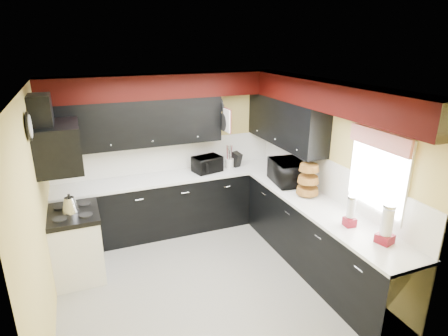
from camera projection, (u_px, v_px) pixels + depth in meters
name	position (u px, v px, depth m)	size (l,w,h in m)	color
ground	(205.00, 280.00, 4.90)	(3.60, 3.60, 0.00)	gray
wall_back	(168.00, 152.00, 6.07)	(3.60, 0.06, 2.50)	#E0C666
wall_right	(328.00, 173.00, 5.12)	(0.06, 3.60, 2.50)	#E0C666
wall_left	(38.00, 217.00, 3.86)	(0.06, 3.60, 2.50)	#E0C666
ceiling	(202.00, 86.00, 4.08)	(3.60, 3.60, 0.06)	white
cab_back	(175.00, 204.00, 6.07)	(3.60, 0.60, 0.90)	black
cab_right	(318.00, 239.00, 5.01)	(0.60, 3.00, 0.90)	black
counter_back	(173.00, 177.00, 5.91)	(3.62, 0.64, 0.04)	white
counter_right	(321.00, 207.00, 4.86)	(0.64, 3.02, 0.04)	white
splash_back	(168.00, 156.00, 6.08)	(3.60, 0.02, 0.50)	white
splash_right	(327.00, 177.00, 5.14)	(0.02, 3.60, 0.50)	white
upper_back	(136.00, 123.00, 5.56)	(2.60, 0.35, 0.70)	black
upper_right	(285.00, 122.00, 5.67)	(0.35, 1.80, 0.70)	black
soffit_back	(167.00, 86.00, 5.55)	(3.60, 0.36, 0.35)	black
soffit_right	(333.00, 96.00, 4.55)	(0.36, 3.24, 0.35)	black
stove	(78.00, 246.00, 4.89)	(0.60, 0.75, 0.86)	white
cooktop	(73.00, 214.00, 4.74)	(0.62, 0.77, 0.06)	black
hood	(58.00, 147.00, 4.43)	(0.50, 0.78, 0.55)	black
hood_duct	(41.00, 112.00, 4.24)	(0.24, 0.40, 0.40)	black
window	(378.00, 173.00, 4.23)	(0.03, 0.86, 0.96)	white
valance	(379.00, 140.00, 4.08)	(0.04, 0.88, 0.20)	red
pan_top	(220.00, 105.00, 5.89)	(0.03, 0.22, 0.40)	black
pan_mid	(223.00, 122.00, 5.86)	(0.03, 0.28, 0.46)	black
pan_low	(217.00, 121.00, 6.09)	(0.03, 0.24, 0.42)	black
cut_board	(227.00, 120.00, 5.74)	(0.03, 0.26, 0.35)	white
baskets	(308.00, 179.00, 5.09)	(0.27, 0.27, 0.50)	brown
clock	(29.00, 126.00, 3.79)	(0.03, 0.30, 0.30)	black
deco_plate	(351.00, 104.00, 4.47)	(0.03, 0.24, 0.24)	white
toaster_oven	(208.00, 164.00, 6.05)	(0.44, 0.36, 0.25)	black
microwave	(287.00, 172.00, 5.57)	(0.61, 0.41, 0.34)	black
utensil_crock	(229.00, 163.00, 6.26)	(0.14, 0.14, 0.15)	silver
knife_block	(236.00, 160.00, 6.29)	(0.11, 0.16, 0.25)	black
kettle	(70.00, 205.00, 4.70)	(0.22, 0.22, 0.19)	#B1B1B5
dispenser_a	(351.00, 213.00, 4.27)	(0.12, 0.12, 0.33)	#660406
dispenser_b	(387.00, 225.00, 3.90)	(0.16, 0.16, 0.43)	#6E0F00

